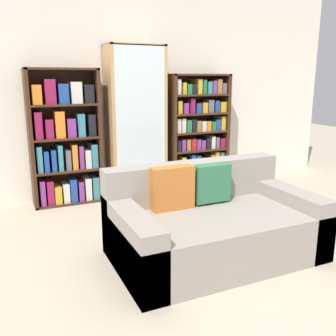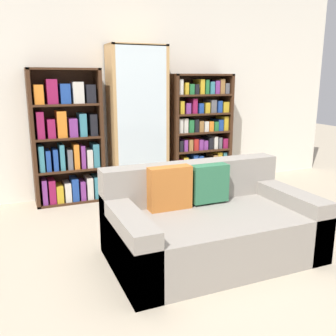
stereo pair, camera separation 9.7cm
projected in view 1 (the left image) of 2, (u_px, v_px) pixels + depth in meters
ground_plane at (221, 280)px, 2.75m from camera, size 16.00×16.00×0.00m
wall_back at (117, 86)px, 4.65m from camera, size 6.47×0.06×2.70m
couch at (212, 225)px, 3.11m from camera, size 1.65×0.96×0.75m
bookshelf_left at (65, 141)px, 4.33m from camera, size 0.80×0.32×1.56m
display_cabinet at (136, 122)px, 4.62m from camera, size 0.70×0.36×1.84m
bookshelf_right at (197, 133)px, 5.03m from camera, size 0.84×0.32×1.50m
wine_bottle at (217, 201)px, 4.00m from camera, size 0.08×0.08×0.40m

